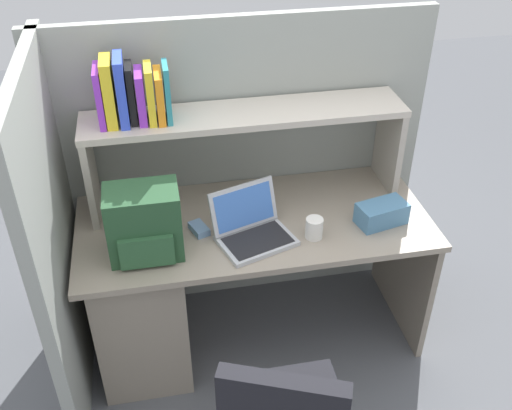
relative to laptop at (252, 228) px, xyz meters
The scene contains 11 objects.
ground_plane 0.79m from the laptop, 75.15° to the left, with size 8.00×8.00×0.00m, color #595B60.
desk 0.53m from the laptop, 161.18° to the left, with size 1.60×0.70×0.73m.
cubicle_partition_rear 0.50m from the laptop, 86.32° to the left, with size 1.84×0.05×1.55m, color #939991.
cubicle_partition_left 0.82m from the laptop, behind, with size 0.05×1.06×1.55m, color #939991.
overhead_hutch 0.44m from the laptop, 84.27° to the left, with size 1.44×0.28×0.45m.
reference_books_on_shelf 0.76m from the laptop, 144.22° to the left, with size 0.30×0.18×0.29m.
laptop is the anchor object (origin of this frame).
backpack 0.46m from the laptop, behind, with size 0.30×0.23×0.31m.
computer_mouse 0.24m from the laptop, 158.83° to the left, with size 0.06×0.10×0.03m, color #7299C6.
paper_cup 0.27m from the laptop, 10.06° to the right, with size 0.08×0.08×0.10m, color white.
tissue_box 0.59m from the laptop, ahead, with size 0.22×0.12×0.10m, color teal.
Camera 1 is at (-0.40, -2.13, 2.33)m, focal length 41.57 mm.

